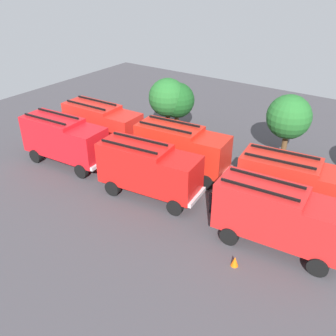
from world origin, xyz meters
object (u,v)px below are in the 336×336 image
object	(u,v)px
fire_truck_4	(182,148)
firefighter_1	(212,200)
fire_truck_3	(102,123)
fire_truck_1	(149,168)
fire_truck_2	(278,214)
tree_0	(168,98)
firefighter_0	(288,179)
traffic_cone_0	(235,261)
traffic_cone_1	(106,156)
tree_2	(289,117)
fire_truck_5	(295,183)
fire_truck_0	(64,139)
tree_1	(177,100)

from	to	relation	value
fire_truck_4	firefighter_1	world-z (taller)	fire_truck_4
fire_truck_3	firefighter_1	bearing A→B (deg)	-16.50
fire_truck_1	fire_truck_2	distance (m)	9.08
tree_0	firefighter_1	bearing A→B (deg)	-42.25
fire_truck_3	firefighter_0	bearing A→B (deg)	5.67
firefighter_0	traffic_cone_0	bearing A→B (deg)	-102.52
traffic_cone_1	fire_truck_4	bearing A→B (deg)	15.56
firefighter_1	traffic_cone_1	distance (m)	10.84
firefighter_1	fire_truck_1	bearing A→B (deg)	32.95
firefighter_0	tree_2	size ratio (longest dim) A/B	0.31
fire_truck_5	traffic_cone_1	bearing A→B (deg)	178.71
tree_2	traffic_cone_0	distance (m)	14.24
fire_truck_1	firefighter_1	world-z (taller)	fire_truck_1
fire_truck_3	fire_truck_1	bearing A→B (deg)	-28.28
fire_truck_4	fire_truck_0	bearing A→B (deg)	-160.43
fire_truck_5	tree_2	world-z (taller)	tree_2
fire_truck_1	fire_truck_2	bearing A→B (deg)	-7.10
fire_truck_0	fire_truck_1	distance (m)	8.40
fire_truck_4	traffic_cone_0	distance (m)	10.64
tree_0	tree_1	bearing A→B (deg)	38.24
fire_truck_4	tree_1	size ratio (longest dim) A/B	1.49
fire_truck_1	traffic_cone_1	bearing A→B (deg)	153.64
fire_truck_4	tree_0	bearing A→B (deg)	127.71
traffic_cone_1	fire_truck_5	bearing A→B (deg)	5.61
fire_truck_0	traffic_cone_0	xyz separation A→B (m)	(16.40, -2.95, -1.86)
fire_truck_5	tree_1	size ratio (longest dim) A/B	1.50
firefighter_0	tree_1	bearing A→B (deg)	147.97
fire_truck_1	traffic_cone_1	world-z (taller)	fire_truck_1
fire_truck_4	firefighter_0	world-z (taller)	fire_truck_4
fire_truck_1	tree_2	distance (m)	12.26
fire_truck_3	fire_truck_5	bearing A→B (deg)	-3.01
tree_0	traffic_cone_1	distance (m)	7.94
tree_1	tree_2	bearing A→B (deg)	4.88
fire_truck_0	tree_0	size ratio (longest dim) A/B	1.37
firefighter_0	tree_2	bearing A→B (deg)	98.24
tree_1	traffic_cone_0	world-z (taller)	tree_1
tree_2	tree_0	bearing A→B (deg)	-172.65
fire_truck_0	fire_truck_5	bearing A→B (deg)	7.99
tree_0	tree_1	size ratio (longest dim) A/B	1.08
fire_truck_3	firefighter_0	distance (m)	15.96
fire_truck_3	fire_truck_4	world-z (taller)	same
fire_truck_0	traffic_cone_1	xyz separation A→B (m)	(2.27, 2.20, -1.85)
tree_0	fire_truck_5	bearing A→B (deg)	-22.43
traffic_cone_0	traffic_cone_1	bearing A→B (deg)	159.97
fire_truck_2	traffic_cone_1	xyz separation A→B (m)	(-15.21, 2.33, -1.85)
fire_truck_4	tree_0	world-z (taller)	tree_0
fire_truck_1	firefighter_0	bearing A→B (deg)	32.11
fire_truck_4	tree_2	world-z (taller)	tree_2
firefighter_1	tree_2	world-z (taller)	tree_2
fire_truck_5	firefighter_1	size ratio (longest dim) A/B	4.45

